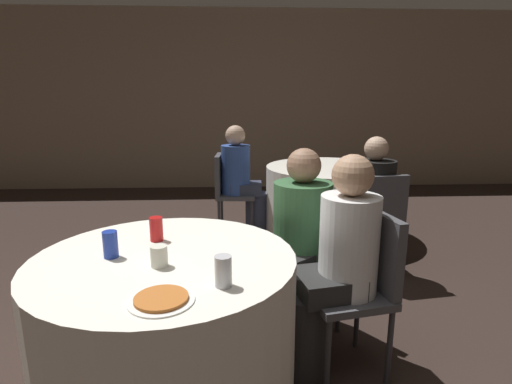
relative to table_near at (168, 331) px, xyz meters
name	(u,v)px	position (x,y,z in m)	size (l,w,h in m)	color
wall_back	(212,101)	(-0.04, 4.86, 1.02)	(16.00, 0.06, 2.80)	gray
table_near	(168,331)	(0.00, 0.00, 0.00)	(1.20, 1.20, 0.75)	white
table_far	(328,201)	(1.32, 2.37, 0.00)	(1.34, 1.34, 0.75)	white
chair_near_northeast	(311,248)	(0.80, 0.62, 0.16)	(0.56, 0.56, 0.88)	#47474C
chair_near_east	(362,277)	(0.99, 0.20, 0.16)	(0.47, 0.47, 0.88)	#47474C
chair_far_west	(228,187)	(0.24, 2.42, 0.16)	(0.42, 0.42, 0.88)	#47474C
chair_far_south	(377,215)	(1.46, 1.30, 0.16)	(0.45, 0.45, 0.88)	#47474C
person_white_shirt	(334,270)	(0.83, 0.16, 0.22)	(0.49, 0.34, 1.19)	#282828
person_black_shirt	(369,204)	(1.44, 1.46, 0.21)	(0.36, 0.51, 1.16)	#33384C
person_green_jacket	(294,244)	(0.67, 0.52, 0.23)	(0.49, 0.47, 1.17)	#282828
person_blue_shirt	(243,182)	(0.41, 2.42, 0.21)	(0.49, 0.31, 1.18)	#33384C
pizza_plate_near	(161,299)	(0.06, -0.41, 0.38)	(0.24, 0.24, 0.02)	white
soda_can_silver	(223,271)	(0.28, -0.30, 0.44)	(0.07, 0.07, 0.12)	silver
soda_can_blue	(110,244)	(-0.24, 0.01, 0.44)	(0.07, 0.07, 0.12)	#1E38A5
soda_can_red	(156,229)	(-0.07, 0.21, 0.44)	(0.07, 0.07, 0.12)	red
cup_near	(159,256)	(0.00, -0.11, 0.42)	(0.07, 0.07, 0.09)	silver
cup_far	(356,163)	(1.55, 2.24, 0.43)	(0.07, 0.07, 0.11)	white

